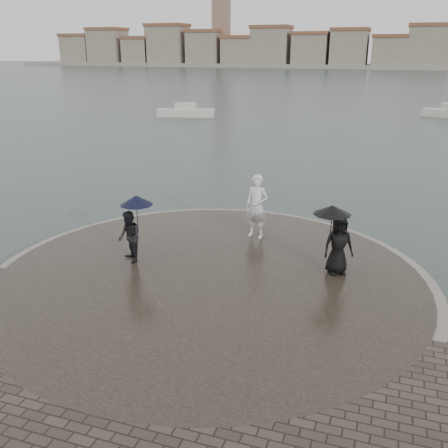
% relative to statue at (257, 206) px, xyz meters
% --- Properties ---
extents(ground, '(400.00, 400.00, 0.00)m').
position_rel_statue_xyz_m(ground, '(-0.44, -6.84, -1.43)').
color(ground, '#2B3835').
rests_on(ground, ground).
extents(kerb_ring, '(12.50, 12.50, 0.32)m').
position_rel_statue_xyz_m(kerb_ring, '(-0.44, -3.34, -1.27)').
color(kerb_ring, gray).
rests_on(kerb_ring, ground).
extents(quay_tip, '(11.90, 11.90, 0.36)m').
position_rel_statue_xyz_m(quay_tip, '(-0.44, -3.34, -1.25)').
color(quay_tip, '#2D261E').
rests_on(quay_tip, ground).
extents(statue, '(0.86, 0.65, 2.14)m').
position_rel_statue_xyz_m(statue, '(0.00, 0.00, 0.00)').
color(statue, white).
rests_on(statue, quay_tip).
extents(visitor_left, '(1.20, 1.05, 2.04)m').
position_rel_statue_xyz_m(visitor_left, '(-2.93, -3.16, 0.01)').
color(visitor_left, black).
rests_on(visitor_left, quay_tip).
extents(visitor_right, '(1.27, 1.06, 1.95)m').
position_rel_statue_xyz_m(visitor_right, '(2.84, -1.99, 0.05)').
color(visitor_right, black).
rests_on(visitor_right, quay_tip).
extents(far_skyline, '(260.00, 20.00, 37.00)m').
position_rel_statue_xyz_m(far_skyline, '(-6.73, 153.86, 4.18)').
color(far_skyline, gray).
rests_on(far_skyline, ground).
extents(boats, '(42.38, 10.92, 1.50)m').
position_rel_statue_xyz_m(boats, '(5.31, 33.65, -1.05)').
color(boats, beige).
rests_on(boats, ground).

